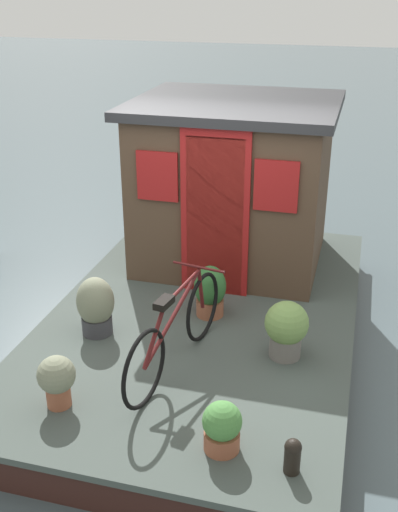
{
  "coord_description": "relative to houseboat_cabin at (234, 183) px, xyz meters",
  "views": [
    {
      "loc": [
        -5.33,
        -1.39,
        3.54
      ],
      "look_at": [
        -0.2,
        0.0,
        1.09
      ],
      "focal_mm": 43.24,
      "sensor_mm": 36.0,
      "label": 1
    }
  ],
  "objects": [
    {
      "name": "potted_plant_geranium",
      "position": [
        -3.24,
        -0.64,
        -0.76
      ],
      "size": [
        0.29,
        0.29,
        0.39
      ],
      "color": "#935138",
      "rests_on": "houseboat_deck"
    },
    {
      "name": "houseboat_cabin",
      "position": [
        0.0,
        0.0,
        0.0
      ],
      "size": [
        1.97,
        2.24,
        1.89
      ],
      "color": "#4C3828",
      "rests_on": "houseboat_deck"
    },
    {
      "name": "potted_plant_thyme",
      "position": [
        -1.39,
        -0.08,
        -0.69
      ],
      "size": [
        0.32,
        0.32,
        0.54
      ],
      "color": "#935138",
      "rests_on": "houseboat_deck"
    },
    {
      "name": "ground_plane",
      "position": [
        -1.32,
        0.0,
        -1.35
      ],
      "size": [
        60.0,
        60.0,
        0.0
      ],
      "primitive_type": "plane",
      "color": "#4C5B60"
    },
    {
      "name": "bicycle",
      "position": [
        -2.36,
        -0.02,
        -0.59
      ],
      "size": [
        1.72,
        0.5,
        0.79
      ],
      "color": "black",
      "rests_on": "houseboat_deck"
    },
    {
      "name": "mooring_bollard",
      "position": [
        -3.33,
        -1.16,
        -0.81
      ],
      "size": [
        0.12,
        0.12,
        0.27
      ],
      "color": "black",
      "rests_on": "houseboat_deck"
    },
    {
      "name": "potted_plant_ivy",
      "position": [
        -3.09,
        0.73,
        -0.7
      ],
      "size": [
        0.3,
        0.3,
        0.44
      ],
      "color": "#935138",
      "rests_on": "houseboat_deck"
    },
    {
      "name": "potted_plant_rosemary",
      "position": [
        -1.93,
        -0.91,
        -0.67
      ],
      "size": [
        0.39,
        0.39,
        0.54
      ],
      "color": "slate",
      "rests_on": "houseboat_deck"
    },
    {
      "name": "potted_plant_lavender",
      "position": [
        -2.0,
        0.88,
        -0.66
      ],
      "size": [
        0.36,
        0.36,
        0.58
      ],
      "color": "#38383D",
      "rests_on": "houseboat_deck"
    },
    {
      "name": "houseboat_deck",
      "position": [
        -1.32,
        0.0,
        -1.15
      ],
      "size": [
        4.86,
        3.02,
        0.39
      ],
      "color": "#424C47",
      "rests_on": "ground_plane"
    }
  ]
}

